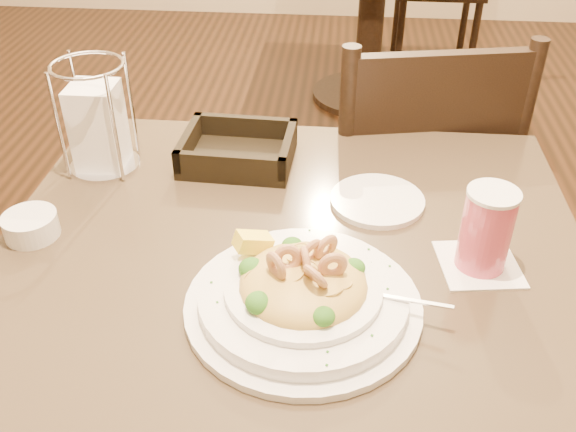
# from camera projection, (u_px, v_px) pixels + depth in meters

# --- Properties ---
(main_table) EXTENTS (0.90, 0.90, 0.75)m
(main_table) POSITION_uv_depth(u_px,v_px,m) (287.00, 379.00, 1.07)
(main_table) COLOR black
(main_table) RESTS_ON ground
(dining_chair_near) EXTENTS (0.49, 0.49, 0.93)m
(dining_chair_near) POSITION_uv_depth(u_px,v_px,m) (405.00, 198.00, 1.54)
(dining_chair_near) COLOR black
(dining_chair_near) RESTS_ON ground
(pasta_bowl) EXTENTS (0.35, 0.32, 0.10)m
(pasta_bowl) POSITION_uv_depth(u_px,v_px,m) (303.00, 292.00, 0.85)
(pasta_bowl) COLOR white
(pasta_bowl) RESTS_ON main_table
(drink_glass) EXTENTS (0.13, 0.13, 0.13)m
(drink_glass) POSITION_uv_depth(u_px,v_px,m) (486.00, 230.00, 0.90)
(drink_glass) COLOR white
(drink_glass) RESTS_ON main_table
(bread_basket) EXTENTS (0.20, 0.17, 0.05)m
(bread_basket) POSITION_uv_depth(u_px,v_px,m) (238.00, 152.00, 1.17)
(bread_basket) COLOR black
(bread_basket) RESTS_ON main_table
(napkin_caddy) EXTENTS (0.12, 0.12, 0.20)m
(napkin_caddy) POSITION_uv_depth(u_px,v_px,m) (98.00, 124.00, 1.12)
(napkin_caddy) COLOR silver
(napkin_caddy) RESTS_ON main_table
(side_plate) EXTENTS (0.16, 0.16, 0.01)m
(side_plate) POSITION_uv_depth(u_px,v_px,m) (377.00, 200.00, 1.07)
(side_plate) COLOR white
(side_plate) RESTS_ON main_table
(butter_ramekin) EXTENTS (0.09, 0.09, 0.04)m
(butter_ramekin) POSITION_uv_depth(u_px,v_px,m) (31.00, 225.00, 0.99)
(butter_ramekin) COLOR white
(butter_ramekin) RESTS_ON main_table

